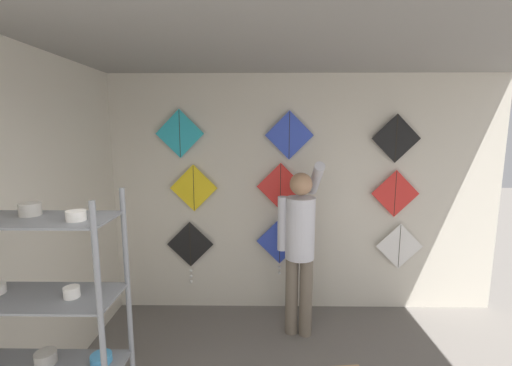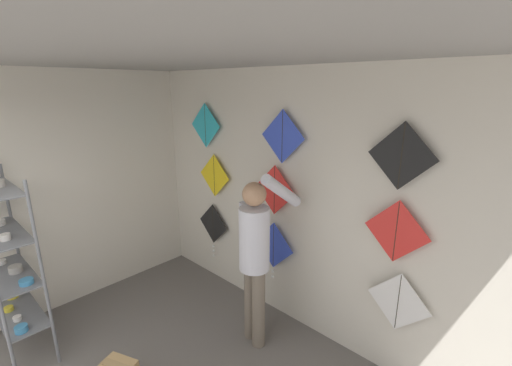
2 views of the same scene
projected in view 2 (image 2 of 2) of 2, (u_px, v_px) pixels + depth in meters
back_panel at (287, 201)px, 3.72m from camera, size 4.95×0.06×2.80m
left_panel at (57, 194)px, 3.96m from camera, size 0.06×4.02×2.80m
ceiling_slab at (134, 51)px, 2.18m from camera, size 4.95×4.02×0.04m
shelf_rack at (7, 257)px, 3.24m from camera, size 0.91×0.37×1.85m
shopkeeper at (255, 250)px, 3.37m from camera, size 0.46×0.60×1.86m
kite_0 at (213, 227)px, 4.61m from camera, size 0.55×0.04×0.76m
kite_1 at (273, 247)px, 3.89m from camera, size 0.55×0.04×0.69m
kite_2 at (398, 302)px, 2.96m from camera, size 0.55×0.01×0.55m
kite_3 at (214, 176)px, 4.37m from camera, size 0.55×0.01×0.55m
kite_4 at (275, 190)px, 3.70m from camera, size 0.55×0.01×0.55m
kite_5 at (396, 231)px, 2.85m from camera, size 0.55×0.01×0.55m
kite_6 at (205, 125)px, 4.29m from camera, size 0.55×0.01×0.55m
kite_7 at (282, 137)px, 3.48m from camera, size 0.55×0.01×0.55m
kite_8 at (402, 156)px, 2.69m from camera, size 0.55×0.01×0.55m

